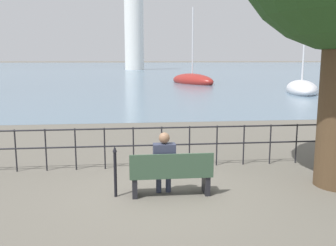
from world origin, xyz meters
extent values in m
plane|color=#605B51|center=(0.00, 0.00, 0.00)|extent=(1000.00, 1000.00, 0.00)
cube|color=slate|center=(0.00, 158.78, 0.00)|extent=(600.00, 300.00, 0.01)
cube|color=#334C38|center=(0.00, 0.00, 0.42)|extent=(1.66, 0.45, 0.05)
cube|color=#334C38|center=(0.00, -0.21, 0.68)|extent=(1.66, 0.04, 0.45)
cube|color=black|center=(-0.73, 0.00, 0.20)|extent=(0.10, 0.41, 0.40)
cube|color=black|center=(0.73, 0.00, 0.20)|extent=(0.10, 0.41, 0.40)
cylinder|color=#2D3347|center=(-0.23, 0.16, 0.23)|extent=(0.11, 0.11, 0.45)
cylinder|color=#2D3347|center=(-0.03, 0.16, 0.23)|extent=(0.11, 0.11, 0.45)
cube|color=#2D3347|center=(-0.13, 0.07, 0.50)|extent=(0.38, 0.26, 0.14)
cube|color=#2D3347|center=(-0.13, -0.02, 0.76)|extent=(0.44, 0.24, 0.62)
sphere|color=#846047|center=(-0.13, -0.02, 1.19)|extent=(0.22, 0.22, 0.22)
cylinder|color=black|center=(-3.57, 1.98, 0.53)|extent=(0.04, 0.04, 1.05)
cylinder|color=black|center=(-2.86, 1.98, 0.53)|extent=(0.04, 0.04, 1.05)
cylinder|color=black|center=(-2.14, 1.98, 0.53)|extent=(0.04, 0.04, 1.05)
cylinder|color=black|center=(-1.43, 1.98, 0.53)|extent=(0.04, 0.04, 1.05)
cylinder|color=black|center=(-0.71, 1.98, 0.53)|extent=(0.04, 0.04, 1.05)
cylinder|color=black|center=(0.00, 1.98, 0.53)|extent=(0.04, 0.04, 1.05)
cylinder|color=black|center=(0.71, 1.98, 0.53)|extent=(0.04, 0.04, 1.05)
cylinder|color=black|center=(1.43, 1.98, 0.53)|extent=(0.04, 0.04, 1.05)
cylinder|color=black|center=(2.14, 1.98, 0.53)|extent=(0.04, 0.04, 1.05)
cylinder|color=black|center=(2.86, 1.98, 0.53)|extent=(0.04, 0.04, 1.05)
cylinder|color=black|center=(3.57, 1.98, 0.53)|extent=(0.04, 0.04, 1.05)
cylinder|color=black|center=(4.28, 1.98, 0.53)|extent=(0.04, 0.04, 1.05)
cylinder|color=black|center=(0.00, 1.98, 1.02)|extent=(12.85, 0.04, 0.04)
cylinder|color=black|center=(0.00, 1.98, 0.58)|extent=(12.85, 0.04, 0.04)
cylinder|color=black|center=(-1.11, 0.00, 0.46)|extent=(0.06, 0.06, 0.92)
cone|color=black|center=(-1.11, 0.00, 0.98)|extent=(0.09, 0.09, 0.13)
ellipsoid|color=maroon|center=(6.49, 34.59, 0.32)|extent=(5.12, 7.63, 1.62)
cylinder|color=silver|center=(6.49, 34.59, 4.59)|extent=(0.14, 0.14, 7.55)
ellipsoid|color=silver|center=(13.39, 22.08, 0.30)|extent=(4.43, 7.13, 1.48)
cylinder|color=silver|center=(13.39, 22.08, 6.72)|extent=(0.14, 0.14, 11.97)
cylinder|color=white|center=(1.23, 92.37, 10.78)|extent=(4.92, 4.92, 21.57)
camera|label=1|loc=(-0.85, -7.23, 2.72)|focal=40.00mm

